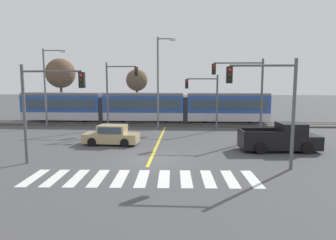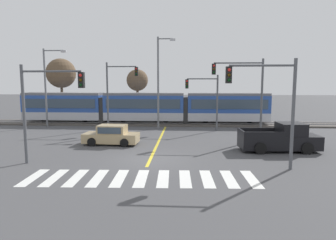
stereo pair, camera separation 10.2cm
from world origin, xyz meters
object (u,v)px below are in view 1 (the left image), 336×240
at_px(traffic_light_near_right, 271,96).
at_px(bare_tree_far_west, 60,74).
at_px(street_lamp_west, 47,82).
at_px(traffic_light_mid_right, 245,86).
at_px(light_rail_tram, 144,106).
at_px(traffic_light_far_left, 117,86).
at_px(pickup_truck, 281,139).
at_px(street_lamp_centre, 159,78).
at_px(bare_tree_west, 137,81).
at_px(traffic_light_far_right, 206,94).
at_px(traffic_light_near_left, 45,98).
at_px(sedan_crossing, 111,135).

relative_size(traffic_light_near_right, bare_tree_far_west, 0.77).
bearing_deg(street_lamp_west, traffic_light_mid_right, -17.02).
xyz_separation_m(light_rail_tram, traffic_light_far_left, (-2.20, -4.06, 2.38)).
height_order(light_rail_tram, pickup_truck, light_rail_tram).
height_order(traffic_light_near_right, street_lamp_west, street_lamp_west).
relative_size(street_lamp_centre, bare_tree_west, 1.43).
xyz_separation_m(traffic_light_far_right, bare_tree_west, (-8.47, 10.14, 1.38)).
distance_m(traffic_light_near_right, bare_tree_west, 25.91).
distance_m(traffic_light_near_right, traffic_light_mid_right, 8.86).
bearing_deg(pickup_truck, traffic_light_near_right, -114.54).
bearing_deg(traffic_light_near_left, traffic_light_near_right, -1.72).
xyz_separation_m(light_rail_tram, traffic_light_near_left, (-3.38, -17.24, 1.82)).
height_order(street_lamp_centre, bare_tree_west, street_lamp_centre).
bearing_deg(pickup_truck, sedan_crossing, 173.10).
height_order(pickup_truck, traffic_light_far_left, traffic_light_far_left).
bearing_deg(traffic_light_near_right, bare_tree_far_west, 133.99).
bearing_deg(light_rail_tram, traffic_light_near_left, -101.10).
distance_m(traffic_light_near_right, street_lamp_west, 24.43).
relative_size(traffic_light_far_left, bare_tree_west, 1.04).
bearing_deg(light_rail_tram, pickup_truck, -48.70).
xyz_separation_m(pickup_truck, traffic_light_near_left, (-14.82, -4.22, 3.02)).
bearing_deg(traffic_light_near_left, bare_tree_west, 85.89).
distance_m(traffic_light_far_left, bare_tree_west, 9.87).
height_order(traffic_light_near_right, bare_tree_west, bare_tree_west).
bearing_deg(traffic_light_near_right, bare_tree_west, 115.30).
bearing_deg(traffic_light_far_right, traffic_light_near_right, -78.93).
relative_size(light_rail_tram, bare_tree_far_west, 3.58).
height_order(sedan_crossing, bare_tree_west, bare_tree_west).
height_order(sedan_crossing, traffic_light_far_left, traffic_light_far_left).
relative_size(sedan_crossing, traffic_light_far_left, 0.63).
distance_m(pickup_truck, traffic_light_near_left, 15.71).
relative_size(traffic_light_far_right, traffic_light_far_left, 0.81).
xyz_separation_m(bare_tree_far_west, bare_tree_west, (9.47, 2.13, -0.88)).
xyz_separation_m(light_rail_tram, bare_tree_west, (-1.73, 5.78, 3.00)).
bearing_deg(bare_tree_west, street_lamp_centre, -67.26).
xyz_separation_m(sedan_crossing, traffic_light_mid_right, (10.69, 2.74, 3.79)).
bearing_deg(street_lamp_west, street_lamp_centre, -2.39).
bearing_deg(bare_tree_far_west, traffic_light_near_left, -69.48).
bearing_deg(bare_tree_far_west, traffic_light_far_right, -24.05).
distance_m(sedan_crossing, traffic_light_far_left, 8.43).
xyz_separation_m(light_rail_tram, traffic_light_far_right, (6.74, -4.36, 1.61)).
height_order(traffic_light_mid_right, traffic_light_near_left, traffic_light_mid_right).
bearing_deg(street_lamp_west, bare_tree_far_west, 100.55).
relative_size(traffic_light_near_right, street_lamp_west, 0.73).
height_order(light_rail_tram, traffic_light_far_right, traffic_light_far_right).
relative_size(traffic_light_mid_right, traffic_light_near_left, 1.16).
distance_m(traffic_light_mid_right, bare_tree_far_west, 24.38).
relative_size(traffic_light_near_right, street_lamp_centre, 0.65).
relative_size(sedan_crossing, street_lamp_west, 0.51).
distance_m(traffic_light_mid_right, traffic_light_far_left, 12.81).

